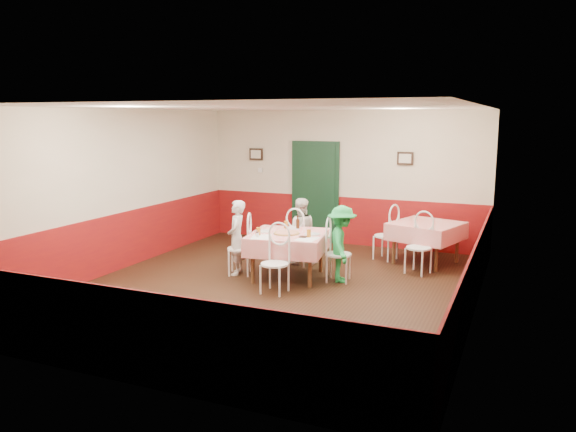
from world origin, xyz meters
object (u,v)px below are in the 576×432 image
at_px(chair_right, 338,254).
at_px(chair_left, 240,249).
at_px(beer_bottle, 298,223).
at_px(diner_left, 237,238).
at_px(chair_near, 275,264).
at_px(chair_far, 299,241).
at_px(glass_b, 309,233).
at_px(glass_c, 286,225).
at_px(wallet, 303,237).
at_px(main_table, 288,256).
at_px(diner_far, 300,231).
at_px(diner_right, 342,244).
at_px(pizza, 286,233).
at_px(chair_second_b, 419,248).
at_px(glass_a, 258,231).
at_px(chair_second_a, 386,236).
at_px(second_table, 426,243).

bearing_deg(chair_right, chair_left, 91.86).
relative_size(beer_bottle, diner_left, 0.17).
height_order(chair_right, chair_near, same).
bearing_deg(chair_right, chair_near, 136.86).
distance_m(chair_far, glass_b, 1.21).
distance_m(glass_c, wallet, 0.82).
xyz_separation_m(main_table, chair_far, (-0.13, 0.84, 0.08)).
bearing_deg(chair_near, diner_far, 100.93).
height_order(chair_right, glass_b, chair_right).
bearing_deg(main_table, chair_near, -80.91).
height_order(beer_bottle, diner_right, diner_right).
height_order(pizza, diner_right, diner_right).
bearing_deg(diner_left, main_table, 80.21).
bearing_deg(chair_right, glass_c, 69.69).
distance_m(chair_left, glass_c, 0.90).
xyz_separation_m(chair_far, glass_b, (0.57, -1.00, 0.37)).
bearing_deg(pizza, diner_right, 12.86).
distance_m(chair_far, beer_bottle, 0.64).
height_order(chair_left, chair_second_b, same).
bearing_deg(chair_left, chair_far, 125.43).
xyz_separation_m(chair_right, chair_far, (-0.97, 0.71, 0.00)).
relative_size(beer_bottle, diner_far, 0.17).
relative_size(glass_a, beer_bottle, 0.60).
distance_m(chair_left, pizza, 0.90).
bearing_deg(beer_bottle, glass_a, -119.61).
bearing_deg(glass_b, chair_second_b, 39.67).
relative_size(chair_second_a, diner_right, 0.72).
bearing_deg(chair_far, glass_a, 81.68).
xyz_separation_m(chair_near, diner_right, (0.75, 0.98, 0.18)).
distance_m(glass_b, diner_right, 0.58).
xyz_separation_m(second_table, diner_left, (-2.85, -2.00, 0.26)).
relative_size(second_table, diner_far, 0.92).
bearing_deg(main_table, chair_second_a, 56.91).
bearing_deg(glass_a, diner_left, 159.75).
height_order(chair_second_a, diner_right, diner_right).
distance_m(chair_right, glass_c, 1.13).
height_order(diner_far, diner_right, diner_right).
relative_size(main_table, chair_second_b, 1.36).
bearing_deg(glass_b, second_table, 52.85).
xyz_separation_m(glass_a, diner_left, (-0.50, 0.19, -0.18)).
xyz_separation_m(chair_far, diner_right, (1.02, -0.70, 0.18)).
bearing_deg(diner_left, wallet, 67.45).
height_order(chair_left, diner_left, diner_left).
bearing_deg(glass_a, glass_b, 11.61).
bearing_deg(second_table, glass_c, -145.54).
xyz_separation_m(diner_left, diner_far, (0.75, 1.03, -0.03)).
relative_size(chair_far, chair_near, 1.00).
bearing_deg(glass_c, chair_right, -13.08).
bearing_deg(second_table, chair_second_a, 180.00).
height_order(second_table, chair_near, chair_near).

